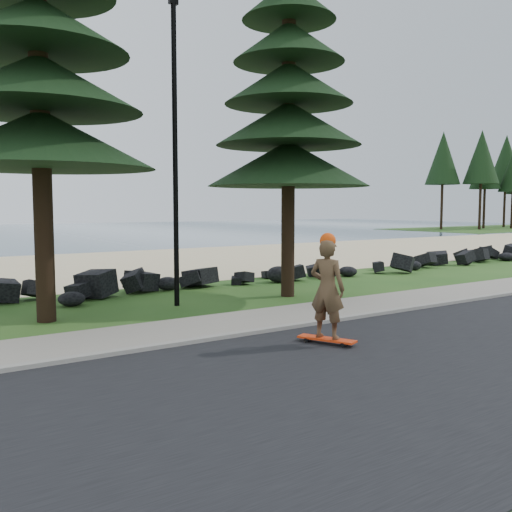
# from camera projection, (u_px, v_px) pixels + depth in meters

# --- Properties ---
(ground) EXTENTS (160.00, 160.00, 0.00)m
(ground) POSITION_uv_depth(u_px,v_px,m) (240.00, 326.00, 12.93)
(ground) COLOR #214A17
(ground) RESTS_ON ground
(road) EXTENTS (160.00, 7.00, 0.02)m
(road) POSITION_uv_depth(u_px,v_px,m) (391.00, 373.00, 9.22)
(road) COLOR black
(road) RESTS_ON ground
(kerb) EXTENTS (160.00, 0.20, 0.10)m
(kerb) POSITION_uv_depth(u_px,v_px,m) (263.00, 331.00, 12.18)
(kerb) COLOR gray
(kerb) RESTS_ON ground
(sidewalk) EXTENTS (160.00, 2.00, 0.08)m
(sidewalk) POSITION_uv_depth(u_px,v_px,m) (236.00, 323.00, 13.09)
(sidewalk) COLOR gray
(sidewalk) RESTS_ON ground
(beach_sand) EXTENTS (160.00, 15.00, 0.01)m
(beach_sand) POSITION_uv_depth(u_px,v_px,m) (61.00, 268.00, 24.85)
(beach_sand) COLOR beige
(beach_sand) RESTS_ON ground
(seawall_boulders) EXTENTS (60.00, 2.40, 1.10)m
(seawall_boulders) POSITION_uv_depth(u_px,v_px,m) (142.00, 294.00, 17.53)
(seawall_boulders) COLOR black
(seawall_boulders) RESTS_ON ground
(pine_right) EXTENTS (4.80, 4.80, 12.72)m
(pine_right) POSITION_uv_depth(u_px,v_px,m) (289.00, 22.00, 16.50)
(pine_right) COLOR black
(pine_right) RESTS_ON ground
(lamp_post) EXTENTS (0.25, 0.14, 8.14)m
(lamp_post) POSITION_uv_depth(u_px,v_px,m) (175.00, 153.00, 15.20)
(lamp_post) COLOR black
(lamp_post) RESTS_ON ground
(skateboarder) EXTENTS (0.73, 1.18, 2.18)m
(skateboarder) POSITION_uv_depth(u_px,v_px,m) (327.00, 289.00, 11.07)
(skateboarder) COLOR red
(skateboarder) RESTS_ON ground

